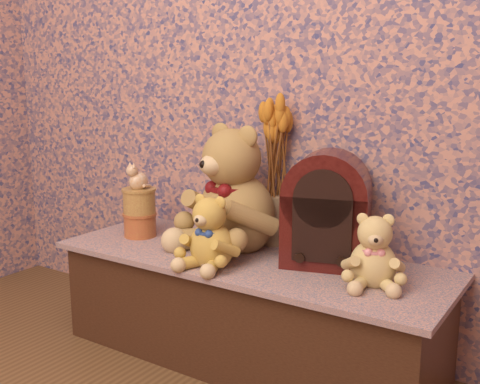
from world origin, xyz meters
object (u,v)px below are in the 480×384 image
object	(u,v)px
biscuit_tin_lower	(140,225)
cat_figurine	(138,175)
teddy_large	(236,183)
teddy_medium	(212,228)
ceramic_vase	(274,219)
cathedral_radio	(327,208)
teddy_small	(374,246)

from	to	relation	value
biscuit_tin_lower	cat_figurine	bearing A→B (deg)	0.00
teddy_large	cat_figurine	bearing A→B (deg)	-151.48
teddy_medium	ceramic_vase	bearing A→B (deg)	82.22
ceramic_vase	biscuit_tin_lower	bearing A→B (deg)	-156.94
teddy_large	teddy_medium	bearing A→B (deg)	-61.06
cathedral_radio	teddy_small	bearing A→B (deg)	-42.44
cathedral_radio	biscuit_tin_lower	distance (m)	0.78
biscuit_tin_lower	cat_figurine	xyz separation A→B (m)	(0.00, 0.00, 0.20)
teddy_large	ceramic_vase	bearing A→B (deg)	74.27
teddy_small	biscuit_tin_lower	size ratio (longest dim) A/B	1.90
biscuit_tin_lower	cat_figurine	distance (m)	0.20
teddy_small	biscuit_tin_lower	distance (m)	0.96
teddy_small	ceramic_vase	size ratio (longest dim) A/B	1.29
teddy_medium	teddy_small	bearing A→B (deg)	13.06
teddy_large	ceramic_vase	distance (m)	0.22
cathedral_radio	biscuit_tin_lower	world-z (taller)	cathedral_radio
cat_figurine	teddy_small	bearing A→B (deg)	15.55
teddy_small	cathedral_radio	distance (m)	0.24
teddy_large	ceramic_vase	size ratio (longest dim) A/B	2.64
cat_figurine	cathedral_radio	bearing A→B (deg)	22.83
cathedral_radio	cat_figurine	bearing A→B (deg)	170.24
teddy_large	cat_figurine	distance (m)	0.41
teddy_small	ceramic_vase	world-z (taller)	teddy_small
cat_figurine	teddy_medium	bearing A→B (deg)	-0.64
teddy_large	teddy_small	bearing A→B (deg)	8.62
teddy_large	biscuit_tin_lower	distance (m)	0.46
ceramic_vase	cat_figurine	bearing A→B (deg)	-156.94
teddy_large	biscuit_tin_lower	size ratio (longest dim) A/B	3.88
biscuit_tin_lower	teddy_large	bearing A→B (deg)	10.98
cathedral_radio	cat_figurine	size ratio (longest dim) A/B	3.48
ceramic_vase	teddy_medium	bearing A→B (deg)	-97.05
teddy_medium	cathedral_radio	world-z (taller)	cathedral_radio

